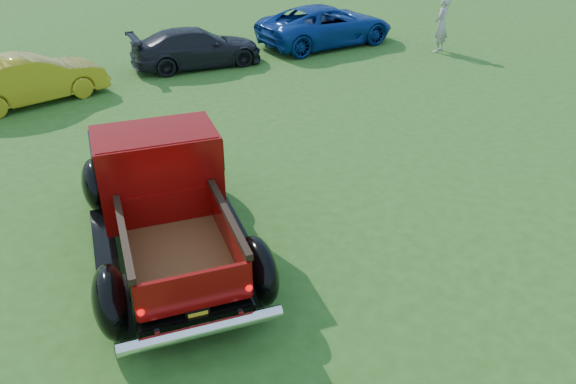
# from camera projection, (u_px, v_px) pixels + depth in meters

# --- Properties ---
(ground) EXTENTS (120.00, 120.00, 0.00)m
(ground) POSITION_uv_depth(u_px,v_px,m) (275.00, 261.00, 8.71)
(ground) COLOR #2B5217
(ground) RESTS_ON ground
(pickup_truck) EXTENTS (3.36, 5.41, 1.90)m
(pickup_truck) POSITION_uv_depth(u_px,v_px,m) (161.00, 189.00, 8.84)
(pickup_truck) COLOR black
(pickup_truck) RESTS_ON ground
(show_car_yellow) EXTENTS (3.93, 1.86, 1.25)m
(show_car_yellow) POSITION_uv_depth(u_px,v_px,m) (31.00, 79.00, 14.57)
(show_car_yellow) COLOR #AE9217
(show_car_yellow) RESTS_ON ground
(show_car_grey) EXTENTS (4.26, 2.27, 1.17)m
(show_car_grey) POSITION_uv_depth(u_px,v_px,m) (197.00, 48.00, 17.40)
(show_car_grey) COLOR black
(show_car_grey) RESTS_ON ground
(show_car_blue) EXTENTS (4.96, 2.39, 1.36)m
(show_car_blue) POSITION_uv_depth(u_px,v_px,m) (326.00, 25.00, 19.61)
(show_car_blue) COLOR navy
(show_car_blue) RESTS_ON ground
(spectator) EXTENTS (0.77, 0.64, 1.81)m
(spectator) POSITION_uv_depth(u_px,v_px,m) (441.00, 25.00, 18.71)
(spectator) COLOR #A89E91
(spectator) RESTS_ON ground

